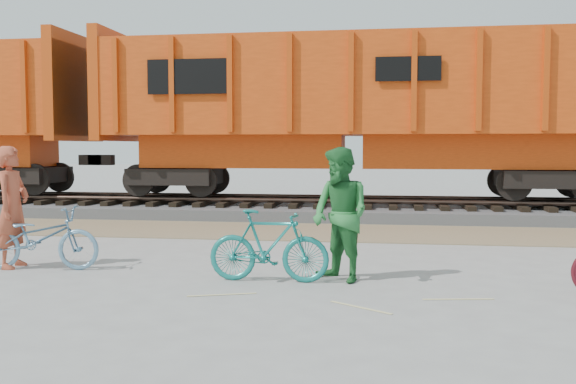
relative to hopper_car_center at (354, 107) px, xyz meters
name	(u,v)px	position (x,y,z in m)	size (l,w,h in m)	color
ground	(306,284)	(-0.22, -9.00, -3.01)	(120.00, 120.00, 0.00)	#9E9E99
gravel_strip	(336,232)	(-0.22, -3.50, -3.00)	(120.00, 3.00, 0.02)	#9B8060
ballast_bed	(345,211)	(-0.22, 0.00, -2.86)	(120.00, 4.00, 0.30)	slate
track	(345,199)	(-0.22, 0.00, -2.53)	(120.00, 2.60, 0.24)	black
hopper_car_center	(354,107)	(0.00, 0.00, 0.00)	(14.00, 3.13, 4.65)	black
bicycle_blue	(39,238)	(-4.48, -8.52, -2.51)	(0.66, 1.89, 0.99)	#6795B4
bicycle_teal	(269,246)	(-0.76, -8.90, -2.49)	(0.48, 1.72, 1.03)	#177B73
person_solo	(12,207)	(-4.98, -8.42, -2.04)	(0.70, 0.46, 1.93)	#B14B30
person_man	(340,214)	(0.24, -8.70, -2.05)	(0.93, 0.73, 1.92)	#287635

